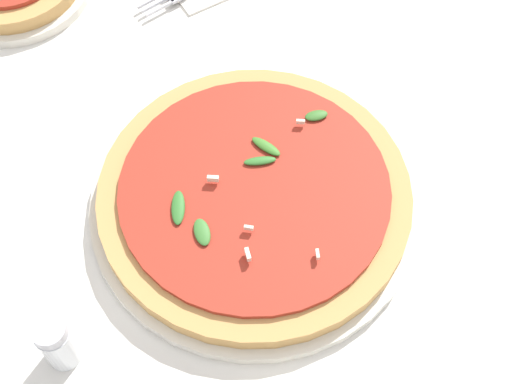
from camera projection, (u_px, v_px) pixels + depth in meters
name	position (u px, v px, depth m)	size (l,w,h in m)	color
ground_plane	(277.00, 189.00, 0.74)	(6.00, 6.00, 0.00)	silver
pizza_arugula_main	(256.00, 199.00, 0.72)	(0.33, 0.33, 0.05)	silver
shaker_pepper	(57.00, 342.00, 0.62)	(0.03, 0.03, 0.07)	silver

